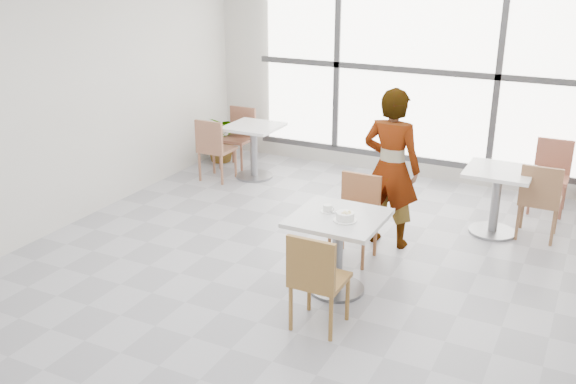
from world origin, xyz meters
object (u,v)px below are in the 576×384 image
at_px(coffee_cup, 328,209).
at_px(bg_table_right, 497,192).
at_px(person, 391,168).
at_px(chair_far, 357,211).
at_px(oatmeal_bowl, 345,216).
at_px(plant_left, 222,139).
at_px(bg_table_left, 254,144).
at_px(bg_chair_left_near, 214,146).
at_px(bg_chair_left_far, 240,133).
at_px(bg_chair_right_far, 551,171).
at_px(main_table, 338,239).
at_px(chair_near, 316,276).
at_px(bg_chair_right_near, 540,197).

xyz_separation_m(coffee_cup, bg_table_right, (1.19, 1.96, -0.29)).
bearing_deg(person, chair_far, 69.01).
bearing_deg(oatmeal_bowl, chair_far, 103.65).
relative_size(oatmeal_bowl, plant_left, 0.30).
height_order(bg_table_left, bg_chair_left_near, bg_chair_left_near).
bearing_deg(oatmeal_bowl, bg_chair_left_far, 134.17).
bearing_deg(bg_chair_right_far, main_table, -116.67).
distance_m(main_table, oatmeal_bowl, 0.30).
bearing_deg(chair_near, bg_chair_right_far, -110.87).
height_order(main_table, person, person).
relative_size(chair_near, bg_chair_left_near, 1.00).
distance_m(chair_far, bg_table_left, 2.78).
bearing_deg(bg_table_right, plant_left, 167.75).
distance_m(bg_table_left, bg_chair_left_far, 0.55).
bearing_deg(bg_chair_left_near, bg_chair_right_near, 179.12).
xyz_separation_m(oatmeal_bowl, bg_chair_left_near, (-2.80, 2.18, -0.29)).
xyz_separation_m(bg_table_right, bg_chair_left_near, (-3.76, 0.09, 0.01)).
distance_m(bg_table_left, bg_chair_right_far, 3.86).
xyz_separation_m(person, bg_chair_right_far, (1.44, 1.82, -0.35)).
relative_size(person, plant_left, 2.40).
relative_size(bg_table_left, bg_chair_left_near, 0.86).
xyz_separation_m(bg_table_left, bg_chair_left_near, (-0.41, -0.38, 0.01)).
xyz_separation_m(chair_far, person, (0.20, 0.45, 0.35)).
bearing_deg(coffee_cup, main_table, -20.01).
xyz_separation_m(main_table, bg_chair_left_near, (-2.70, 2.10, -0.02)).
height_order(main_table, coffee_cup, coffee_cup).
xyz_separation_m(person, bg_chair_left_near, (-2.79, 0.88, -0.35)).
height_order(chair_far, bg_table_left, chair_far).
xyz_separation_m(chair_near, bg_chair_right_far, (1.42, 3.74, 0.00)).
relative_size(person, bg_chair_right_near, 1.96).
height_order(chair_near, person, person).
bearing_deg(bg_chair_left_near, bg_table_right, 178.66).
height_order(bg_chair_left_near, bg_chair_left_far, same).
height_order(coffee_cup, bg_table_left, coffee_cup).
relative_size(bg_chair_left_near, bg_chair_right_near, 1.00).
distance_m(bg_table_left, bg_table_right, 3.39).
distance_m(chair_far, bg_table_right, 1.71).
distance_m(bg_chair_left_near, bg_chair_right_near, 4.21).
xyz_separation_m(main_table, bg_chair_right_near, (1.51, 2.03, -0.02)).
bearing_deg(bg_chair_right_far, oatmeal_bowl, -114.65).
height_order(oatmeal_bowl, bg_chair_left_near, bg_chair_left_near).
bearing_deg(bg_chair_right_near, oatmeal_bowl, 56.25).
height_order(bg_table_right, plant_left, bg_table_right).
distance_m(person, bg_table_left, 2.72).
xyz_separation_m(chair_far, bg_chair_right_near, (1.62, 1.27, 0.00)).
height_order(bg_table_left, bg_chair_right_near, bg_chair_right_near).
distance_m(bg_chair_right_near, plant_left, 4.67).
bearing_deg(bg_chair_right_near, coffee_cup, 50.62).
xyz_separation_m(bg_table_right, bg_chair_right_far, (0.46, 1.03, 0.01)).
xyz_separation_m(bg_table_left, bg_table_right, (3.35, -0.47, 0.00)).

